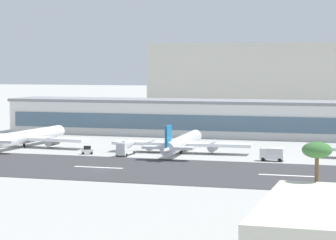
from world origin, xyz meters
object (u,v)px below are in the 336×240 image
object	(u,v)px
airliner_red_tail_gate_0	(24,137)
service_box_truck_1	(272,154)
distant_hotel_block	(280,80)
service_fuel_truck_0	(126,148)
palm_tree_0	(317,153)
terminal_building	(228,118)
airliner_blue_tail_gate_1	(181,143)
service_baggage_tug_2	(87,150)

from	to	relation	value
airliner_red_tail_gate_0	service_box_truck_1	world-z (taller)	airliner_red_tail_gate_0
distant_hotel_block	airliner_red_tail_gate_0	xyz separation A→B (m)	(-53.88, -145.13, -14.15)
service_fuel_truck_0	service_box_truck_1	world-z (taller)	service_fuel_truck_0
service_fuel_truck_0	palm_tree_0	size ratio (longest dim) A/B	0.67
distant_hotel_block	service_fuel_truck_0	distance (m)	156.83
terminal_building	airliner_blue_tail_gate_1	size ratio (longest dim) A/B	3.69
airliner_blue_tail_gate_1	terminal_building	bearing A→B (deg)	-5.52
airliner_blue_tail_gate_1	service_fuel_truck_0	bearing A→B (deg)	119.79
service_baggage_tug_2	palm_tree_0	xyz separation A→B (m)	(67.08, -73.90, 10.05)
service_box_truck_1	service_baggage_tug_2	xyz separation A→B (m)	(-49.75, 0.07, -0.74)
airliner_red_tail_gate_0	airliner_blue_tail_gate_1	distance (m)	47.83
distant_hotel_block	service_fuel_truck_0	size ratio (longest dim) A/B	13.82
service_fuel_truck_0	service_baggage_tug_2	distance (m)	10.81
palm_tree_0	airliner_red_tail_gate_0	bearing A→B (deg)	137.30
airliner_red_tail_gate_0	service_fuel_truck_0	world-z (taller)	airliner_red_tail_gate_0
terminal_building	service_baggage_tug_2	xyz separation A→B (m)	(-25.53, -60.76, -5.01)
airliner_red_tail_gate_0	service_box_truck_1	distance (m)	74.61
airliner_red_tail_gate_0	palm_tree_0	size ratio (longest dim) A/B	3.41
service_box_truck_1	service_baggage_tug_2	bearing A→B (deg)	4.70
distant_hotel_block	service_baggage_tug_2	size ratio (longest dim) A/B	33.04
service_baggage_tug_2	airliner_red_tail_gate_0	bearing A→B (deg)	133.51
airliner_blue_tail_gate_1	palm_tree_0	size ratio (longest dim) A/B	3.30
airliner_red_tail_gate_0	service_fuel_truck_0	distance (m)	36.26
terminal_building	service_baggage_tug_2	distance (m)	66.09
distant_hotel_block	airliner_red_tail_gate_0	bearing A→B (deg)	-110.37
airliner_blue_tail_gate_1	service_box_truck_1	distance (m)	27.60
service_fuel_truck_0	service_baggage_tug_2	xyz separation A→B (m)	(-10.76, -0.46, -0.98)
airliner_blue_tail_gate_1	service_box_truck_1	world-z (taller)	airliner_blue_tail_gate_1
airliner_red_tail_gate_0	palm_tree_0	bearing A→B (deg)	-129.36
distant_hotel_block	service_baggage_tug_2	world-z (taller)	distant_hotel_block
service_box_truck_1	service_baggage_tug_2	world-z (taller)	service_box_truck_1
service_fuel_truck_0	service_baggage_tug_2	bearing A→B (deg)	-88.44
distant_hotel_block	airliner_red_tail_gate_0	size ratio (longest dim) A/B	2.71
distant_hotel_block	airliner_red_tail_gate_0	distance (m)	155.45
service_baggage_tug_2	palm_tree_0	world-z (taller)	palm_tree_0
terminal_building	airliner_red_tail_gate_0	distance (m)	70.88
airliner_blue_tail_gate_1	airliner_red_tail_gate_0	bearing A→B (deg)	84.91
distant_hotel_block	palm_tree_0	size ratio (longest dim) A/B	9.26
service_box_truck_1	terminal_building	bearing A→B (deg)	-63.51
palm_tree_0	airliner_blue_tail_gate_1	bearing A→B (deg)	117.66
terminal_building	service_fuel_truck_0	size ratio (longest dim) A/B	18.18
terminal_building	airliner_blue_tail_gate_1	world-z (taller)	terminal_building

